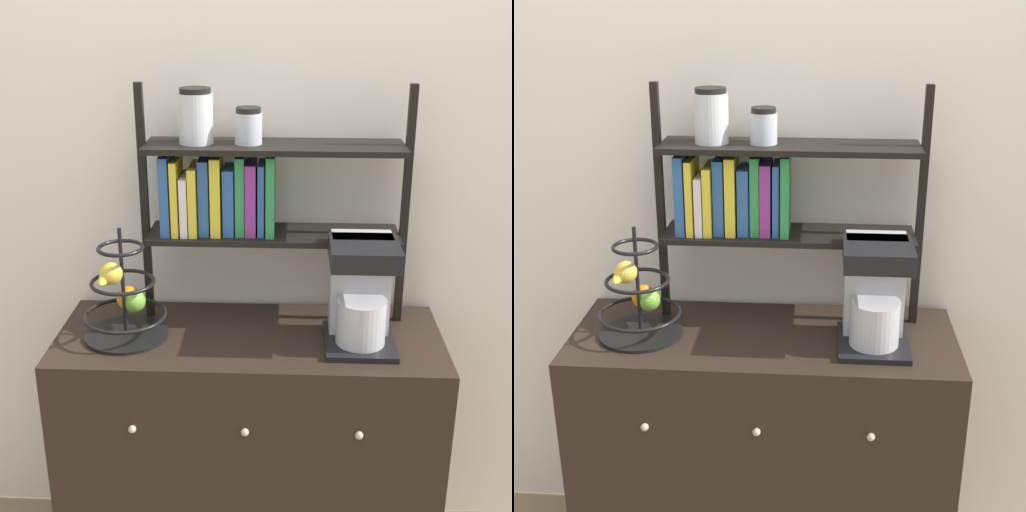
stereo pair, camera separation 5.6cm
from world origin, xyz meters
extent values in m
cube|color=silver|center=(0.00, 0.52, 1.30)|extent=(7.00, 0.05, 2.60)
cube|color=black|center=(0.00, 0.24, 0.44)|extent=(1.21, 0.48, 0.88)
sphere|color=#B2AD8C|center=(-0.33, -0.01, 0.68)|extent=(0.02, 0.02, 0.02)
sphere|color=#B2AD8C|center=(0.00, -0.01, 0.68)|extent=(0.02, 0.02, 0.02)
sphere|color=#B2AD8C|center=(0.33, -0.01, 0.68)|extent=(0.02, 0.02, 0.02)
cube|color=black|center=(0.34, 0.20, 0.88)|extent=(0.21, 0.25, 0.02)
cube|color=#B7B7BC|center=(0.34, 0.26, 1.05)|extent=(0.18, 0.10, 0.31)
cylinder|color=#B7B7BC|center=(0.34, 0.17, 0.96)|extent=(0.15, 0.15, 0.14)
cube|color=black|center=(0.34, 0.18, 1.18)|extent=(0.20, 0.20, 0.06)
cylinder|color=black|center=(-0.38, 0.21, 0.88)|extent=(0.26, 0.26, 0.01)
cylinder|color=black|center=(-0.38, 0.21, 1.06)|extent=(0.01, 0.01, 0.35)
torus|color=black|center=(-0.38, 0.21, 0.95)|extent=(0.26, 0.26, 0.01)
torus|color=black|center=(-0.38, 0.21, 1.06)|extent=(0.20, 0.20, 0.01)
torus|color=black|center=(-0.38, 0.21, 1.17)|extent=(0.14, 0.14, 0.01)
sphere|color=red|center=(-0.37, 0.26, 0.98)|extent=(0.07, 0.07, 0.07)
sphere|color=#6BAD33|center=(-0.36, 0.24, 0.98)|extent=(0.07, 0.07, 0.07)
sphere|color=orange|center=(-0.38, 0.26, 0.99)|extent=(0.08, 0.08, 0.08)
ellipsoid|color=yellow|center=(-0.43, 0.21, 1.08)|extent=(0.04, 0.15, 0.04)
sphere|color=gold|center=(-0.41, 0.19, 1.09)|extent=(0.07, 0.07, 0.07)
cube|color=black|center=(-0.34, 0.37, 1.26)|extent=(0.02, 0.02, 0.76)
cube|color=black|center=(0.48, 0.37, 1.26)|extent=(0.02, 0.02, 0.76)
cube|color=black|center=(0.07, 0.37, 1.16)|extent=(0.79, 0.20, 0.02)
cube|color=black|center=(0.07, 0.37, 1.45)|extent=(0.79, 0.20, 0.02)
cube|color=#2D599E|center=(-0.26, 0.37, 1.30)|extent=(0.03, 0.16, 0.25)
cube|color=yellow|center=(-0.23, 0.37, 1.29)|extent=(0.02, 0.16, 0.24)
cube|color=white|center=(-0.20, 0.37, 1.26)|extent=(0.02, 0.16, 0.18)
cube|color=yellow|center=(-0.18, 0.37, 1.28)|extent=(0.03, 0.16, 0.21)
cube|color=#2D599E|center=(-0.14, 0.37, 1.29)|extent=(0.03, 0.13, 0.24)
cube|color=yellow|center=(-0.11, 0.37, 1.30)|extent=(0.03, 0.14, 0.25)
cube|color=#2D599E|center=(-0.07, 0.37, 1.28)|extent=(0.03, 0.13, 0.21)
cube|color=#2D8C47|center=(-0.03, 0.37, 1.30)|extent=(0.03, 0.12, 0.25)
cube|color=#8C338C|center=(0.00, 0.37, 1.29)|extent=(0.03, 0.13, 0.23)
cube|color=#2D599E|center=(0.03, 0.37, 1.29)|extent=(0.02, 0.13, 0.22)
cube|color=#2D8C47|center=(0.06, 0.37, 1.30)|extent=(0.03, 0.14, 0.25)
cylinder|color=silver|center=(-0.17, 0.37, 1.53)|extent=(0.10, 0.10, 0.15)
cylinder|color=black|center=(-0.17, 0.37, 1.61)|extent=(0.09, 0.09, 0.02)
cylinder|color=silver|center=(-0.01, 0.37, 1.50)|extent=(0.08, 0.08, 0.09)
cylinder|color=black|center=(-0.01, 0.37, 1.56)|extent=(0.07, 0.07, 0.02)
camera|label=1|loc=(0.11, -1.76, 1.90)|focal=50.00mm
camera|label=2|loc=(0.17, -1.76, 1.90)|focal=50.00mm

